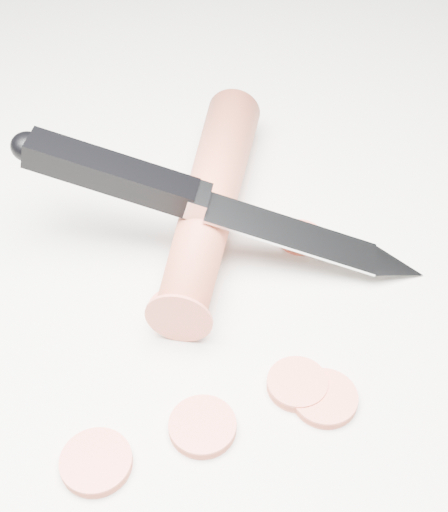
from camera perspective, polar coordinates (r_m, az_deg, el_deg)
ground at (r=0.47m, az=-5.34°, el=-2.51°), size 2.40×2.40×0.00m
carrot at (r=0.50m, az=-1.07°, el=4.56°), size 0.17×0.19×0.04m
carrot_slice_0 at (r=0.46m, az=-3.77°, el=-4.36°), size 0.04×0.04×0.01m
carrot_slice_1 at (r=0.50m, az=6.13°, el=1.51°), size 0.03×0.03×0.01m
carrot_slice_2 at (r=0.41m, az=-1.73°, el=-13.47°), size 0.04×0.04×0.01m
carrot_slice_3 at (r=0.40m, az=-10.19°, el=-15.92°), size 0.04×0.04×0.01m
carrot_slice_4 at (r=0.42m, az=5.88°, el=-10.15°), size 0.04×0.04×0.01m
carrot_slice_5 at (r=0.42m, az=8.05°, el=-11.19°), size 0.04×0.04×0.01m
kitchen_knife at (r=0.47m, az=-0.15°, el=4.21°), size 0.23×0.21×0.09m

